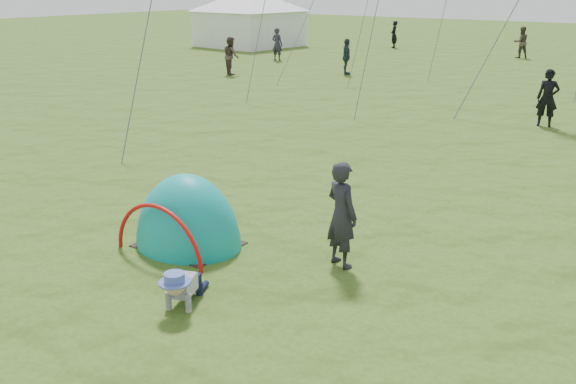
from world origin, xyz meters
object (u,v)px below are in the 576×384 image
Objects in this scene: crawling_toddler at (182,286)px; event_marquee at (249,15)px; popup_tent at (189,245)px; standing_adult at (342,215)px.

crawling_toddler is 37.49m from event_marquee.
crawling_toddler is at bearing -49.49° from popup_tent.
popup_tent is 0.42× the size of event_marquee.
crawling_toddler is at bearing -47.45° from event_marquee.
popup_tent is 35.34m from event_marquee.
event_marquee is (-21.46, 28.00, 2.06)m from popup_tent.
event_marquee is (-22.92, 29.62, 1.75)m from crawling_toddler.
standing_adult reaches higher than crawling_toddler.
popup_tent is (-1.46, 1.61, -0.31)m from crawling_toddler.
event_marquee is at bearing -29.45° from standing_adult.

